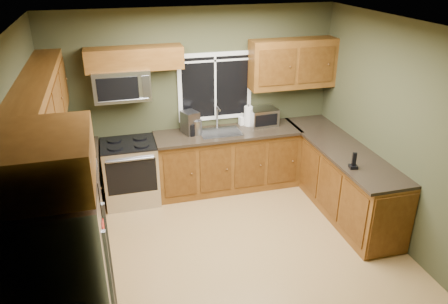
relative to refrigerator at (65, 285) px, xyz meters
name	(u,v)px	position (x,y,z in m)	size (l,w,h in m)	color
floor	(227,247)	(1.74, 1.30, -0.90)	(4.20, 4.20, 0.00)	olive
ceiling	(228,26)	(1.74, 1.30, 1.80)	(4.20, 4.20, 0.00)	white
back_wall	(195,101)	(1.74, 3.10, 0.45)	(4.20, 4.20, 0.00)	#383A23
front_wall	(291,242)	(1.74, -0.50, 0.45)	(4.20, 4.20, 0.00)	#383A23
left_wall	(28,171)	(-0.36, 1.30, 0.45)	(3.60, 3.60, 0.00)	#383A23
right_wall	(391,131)	(3.84, 1.30, 0.45)	(3.60, 3.60, 0.00)	#383A23
window	(215,87)	(2.04, 3.08, 0.65)	(1.12, 0.03, 1.02)	white
base_cabinets_left	(74,217)	(-0.06, 1.78, -0.45)	(0.60, 2.65, 0.90)	brown
countertop_left	(70,183)	(-0.04, 1.78, 0.02)	(0.65, 2.65, 0.04)	black
base_cabinets_back	(227,161)	(2.15, 2.80, -0.45)	(2.17, 0.60, 0.90)	brown
countertop_back	(228,133)	(2.15, 2.78, 0.02)	(2.17, 0.65, 0.04)	black
base_cabinets_peninsula	(339,178)	(3.54, 1.84, -0.45)	(0.60, 2.52, 0.90)	brown
countertop_peninsula	(341,148)	(3.51, 1.85, 0.02)	(0.65, 2.50, 0.04)	black
upper_cabinets_left	(42,107)	(-0.20, 1.78, 0.96)	(0.33, 2.65, 0.72)	brown
upper_cabinets_back_left	(134,58)	(0.89, 2.94, 1.17)	(1.30, 0.33, 0.30)	brown
upper_cabinets_back_right	(292,64)	(3.19, 2.94, 0.96)	(1.30, 0.33, 0.72)	brown
upper_cabinet_over_fridge	(40,160)	(0.00, 0.00, 1.13)	(0.72, 0.90, 0.38)	brown
refrigerator	(65,285)	(0.00, 0.00, 0.00)	(0.74, 0.90, 1.80)	#B7B7BC
range	(131,172)	(0.69, 2.77, -0.43)	(0.76, 0.69, 0.94)	#B7B7BC
microwave	(122,85)	(0.69, 2.91, 0.83)	(0.76, 0.41, 0.42)	#B7B7BC
sink	(220,131)	(2.04, 2.79, 0.05)	(0.60, 0.42, 0.36)	slate
toaster_oven	(263,117)	(2.74, 2.91, 0.17)	(0.44, 0.35, 0.26)	#B7B7BC
coffee_maker	(190,123)	(1.61, 2.85, 0.20)	(0.27, 0.32, 0.33)	slate
kettle	(197,127)	(1.69, 2.79, 0.16)	(0.19, 0.19, 0.27)	#B7B7BC
paper_towel_roll	(248,116)	(2.52, 2.95, 0.19)	(0.16, 0.16, 0.34)	white
soap_bottle_a	(190,125)	(1.59, 2.81, 0.19)	(0.12, 0.12, 0.31)	red
soap_bottle_b	(242,119)	(2.44, 3.00, 0.13)	(0.08, 0.09, 0.18)	white
soap_bottle_c	(197,123)	(1.74, 3.00, 0.13)	(0.14, 0.14, 0.18)	white
cordless_phone	(354,164)	(3.32, 1.21, 0.10)	(0.11, 0.11, 0.21)	black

